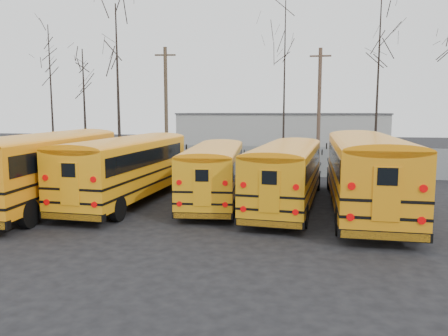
% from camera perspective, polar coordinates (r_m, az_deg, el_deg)
% --- Properties ---
extents(ground, '(120.00, 120.00, 0.00)m').
position_cam_1_polar(ground, '(18.31, -3.81, -6.26)').
color(ground, black).
rests_on(ground, ground).
extents(fence, '(40.00, 0.04, 2.00)m').
position_cam_1_polar(fence, '(29.77, 1.73, 1.01)').
color(fence, gray).
rests_on(fence, ground).
extents(distant_building, '(22.00, 8.00, 4.00)m').
position_cam_1_polar(distant_building, '(49.37, 7.45, 4.67)').
color(distant_building, '#9B9B97').
rests_on(distant_building, ground).
extents(bus_a, '(3.53, 12.31, 3.40)m').
position_cam_1_polar(bus_a, '(21.52, -22.03, 0.65)').
color(bus_a, black).
rests_on(bus_a, ground).
extents(bus_b, '(3.15, 11.47, 3.18)m').
position_cam_1_polar(bus_b, '(21.25, -12.30, 0.59)').
color(bus_b, black).
rests_on(bus_b, ground).
extents(bus_c, '(3.23, 10.24, 2.82)m').
position_cam_1_polar(bus_c, '(20.69, -1.23, -0.01)').
color(bus_c, black).
rests_on(bus_c, ground).
extents(bus_d, '(3.42, 10.82, 2.98)m').
position_cam_1_polar(bus_d, '(19.73, 8.22, -0.18)').
color(bus_d, black).
rests_on(bus_d, ground).
extents(bus_e, '(3.06, 12.22, 3.40)m').
position_cam_1_polar(bus_e, '(19.51, 18.05, 0.18)').
color(bus_e, black).
rests_on(bus_e, ground).
extents(utility_pole_left, '(1.67, 0.37, 9.40)m').
position_cam_1_polar(utility_pole_left, '(36.00, -7.58, 8.17)').
color(utility_pole_left, '#483929').
rests_on(utility_pole_left, ground).
extents(utility_pole_right, '(1.62, 0.28, 9.09)m').
position_cam_1_polar(utility_pole_right, '(34.65, 12.31, 7.82)').
color(utility_pole_right, brown).
rests_on(utility_pole_right, ground).
extents(tree_0, '(0.26, 0.26, 11.54)m').
position_cam_1_polar(tree_0, '(40.56, -21.64, 8.95)').
color(tree_0, black).
rests_on(tree_0, ground).
extents(tree_1, '(0.26, 0.26, 9.35)m').
position_cam_1_polar(tree_1, '(38.15, -17.76, 7.61)').
color(tree_1, black).
rests_on(tree_1, ground).
extents(tree_2, '(0.26, 0.26, 12.16)m').
position_cam_1_polar(tree_2, '(34.20, -13.69, 10.16)').
color(tree_2, black).
rests_on(tree_2, ground).
extents(tree_3, '(0.26, 0.26, 12.83)m').
position_cam_1_polar(tree_3, '(34.51, 7.88, 10.83)').
color(tree_3, black).
rests_on(tree_3, ground).
extents(tree_4, '(0.26, 0.26, 12.08)m').
position_cam_1_polar(tree_4, '(31.48, 19.43, 10.13)').
color(tree_4, black).
rests_on(tree_4, ground).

